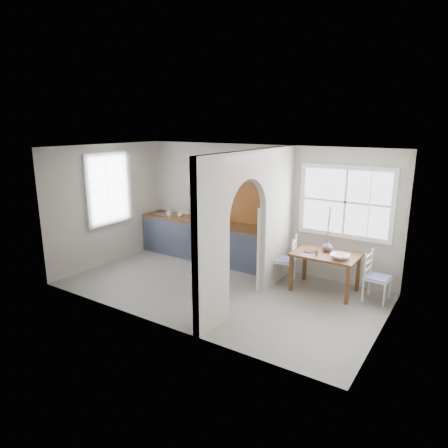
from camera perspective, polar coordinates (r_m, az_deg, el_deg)
The scene contains 26 objects.
floor at distance 7.56m, azimuth -0.86°, elevation -9.31°, with size 5.80×3.20×0.01m, color gray.
ceiling at distance 6.95m, azimuth -0.94°, elevation 10.76°, with size 5.80×3.20×0.01m, color #B7B19F.
walls at distance 7.15m, azimuth -0.90°, elevation 0.30°, with size 5.81×3.21×2.60m.
partition at distance 6.80m, azimuth 4.25°, elevation 0.86°, with size 0.12×3.20×2.60m.
kitchen_window at distance 8.98m, azimuth -16.32°, elevation 4.86°, with size 0.10×1.16×1.50m, color white, non-canonical shape.
nook_window at distance 7.73m, azimuth 16.94°, elevation 3.01°, with size 1.76×0.10×1.30m, color white, non-canonical shape.
counter at distance 9.04m, azimuth -2.10°, elevation -2.28°, with size 3.50×0.60×0.90m.
sink at distance 9.70m, azimuth -8.49°, elevation 1.35°, with size 0.40×0.40×0.02m, color silver.
backsplash at distance 8.55m, azimuth 3.89°, elevation 2.91°, with size 1.65×0.03×0.90m, color brown.
shelf at distance 8.37m, azimuth 3.68°, elevation 7.26°, with size 1.75×0.20×0.21m.
pendant_lamp at distance 7.92m, azimuth 4.68°, elevation 5.90°, with size 0.26×0.26×0.16m, color beige.
utensil_rail at distance 7.57m, azimuth 6.76°, elevation 2.16°, with size 0.02×0.02×0.50m, color silver.
dining_table at distance 7.59m, azimuth 14.16°, elevation -6.72°, with size 1.16×0.77×0.72m, color brown, non-canonical shape.
chair_left at distance 7.83m, azimuth 8.50°, elevation -4.97°, with size 0.43×0.43×0.93m, color silver, non-canonical shape.
chair_right at distance 7.44m, azimuth 21.10°, elevation -7.11°, with size 0.40×0.40×0.87m, color silver, non-canonical shape.
kettle at distance 8.08m, azimuth 7.01°, elevation -0.12°, with size 0.22×0.18×0.27m, color white, non-canonical shape.
mug_a at distance 9.44m, azimuth -7.86°, elevation 1.45°, with size 0.12×0.12×0.12m, color white.
mug_b at distance 9.35m, azimuth -6.26°, elevation 1.30°, with size 0.12×0.12×0.09m, color white.
knife_block at distance 9.17m, azimuth -4.11°, elevation 1.50°, with size 0.10×0.14×0.22m, color #3D2417.
jar at distance 9.06m, azimuth -3.52°, elevation 1.13°, with size 0.09×0.09×0.15m, color tan.
towel_magenta at distance 7.99m, azimuth 6.65°, elevation -5.97°, with size 0.02×0.03×0.55m, color #D42D57.
towel_orange at distance 7.94m, azimuth 6.39°, elevation -6.30°, with size 0.02×0.03×0.49m, color #C55E23.
bowl at distance 7.25m, azimuth 16.22°, elevation -4.48°, with size 0.32×0.32×0.08m, color white.
table_cup at distance 7.36m, azimuth 13.10°, elevation -3.99°, with size 0.09×0.09×0.08m, color #5F8E5F.
plate at distance 7.52m, azimuth 12.06°, elevation -3.81°, with size 0.21×0.21×0.02m, color black.
vase at distance 7.59m, azimuth 14.56°, elevation -3.06°, with size 0.19×0.19×0.20m, color #61476D.
Camera 1 is at (3.90, -5.74, 3.00)m, focal length 32.00 mm.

